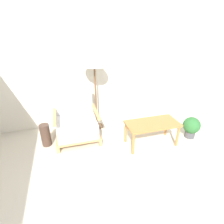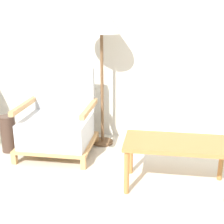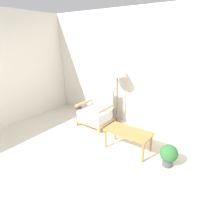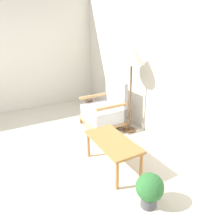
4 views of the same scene
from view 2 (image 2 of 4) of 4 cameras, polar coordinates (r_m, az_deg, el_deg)
name	(u,v)px [view 2 (image 2 of 4)]	position (r m, az deg, el deg)	size (l,w,h in m)	color
wall_back	(129,24)	(3.67, 3.06, 15.80)	(8.00, 0.06, 2.70)	silver
armchair	(58,124)	(3.42, -9.81, -2.11)	(0.77, 0.69, 0.89)	tan
floor_lamp	(101,23)	(3.40, -1.95, 15.96)	(0.45, 0.45, 1.58)	brown
coffee_table	(177,148)	(2.74, 11.83, -6.39)	(0.91, 0.44, 0.43)	#B2753D
vase	(8,134)	(3.62, -18.42, -3.79)	(0.17, 0.17, 0.41)	#473328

